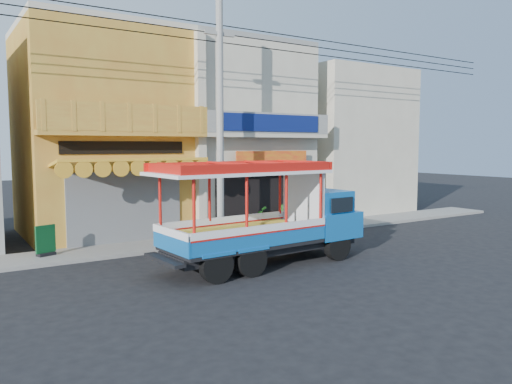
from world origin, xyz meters
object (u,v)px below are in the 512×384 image
at_px(potted_plant_b, 286,216).
at_px(potted_plant_c, 302,215).
at_px(songthaew_truck, 276,214).
at_px(green_sign, 46,243).
at_px(potted_plant_a, 258,219).
at_px(utility_pole, 223,107).

distance_m(potted_plant_b, potted_plant_c, 0.91).
bearing_deg(songthaew_truck, green_sign, 143.34).
height_order(green_sign, potted_plant_b, same).
bearing_deg(potted_plant_b, green_sign, 46.50).
distance_m(potted_plant_a, potted_plant_b, 1.48).
bearing_deg(green_sign, utility_pole, -7.55).
bearing_deg(potted_plant_a, potted_plant_b, -61.23).
distance_m(songthaew_truck, green_sign, 7.41).
relative_size(utility_pole, songthaew_truck, 4.09).
xyz_separation_m(utility_pole, songthaew_truck, (-0.18, -3.58, -3.52)).
distance_m(utility_pole, potted_plant_b, 5.79).
height_order(songthaew_truck, potted_plant_a, songthaew_truck).
relative_size(utility_pole, potted_plant_a, 28.51).
distance_m(green_sign, potted_plant_b, 9.68).
relative_size(green_sign, potted_plant_b, 1.00).
bearing_deg(songthaew_truck, potted_plant_a, 62.97).
height_order(green_sign, potted_plant_a, same).
xyz_separation_m(songthaew_truck, potted_plant_c, (4.68, 4.67, -0.93)).
bearing_deg(potted_plant_a, songthaew_truck, 178.31).
height_order(potted_plant_a, potted_plant_c, potted_plant_a).
xyz_separation_m(utility_pole, potted_plant_c, (4.51, 1.09, -4.45)).
xyz_separation_m(potted_plant_b, potted_plant_c, (0.90, 0.07, -0.03)).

